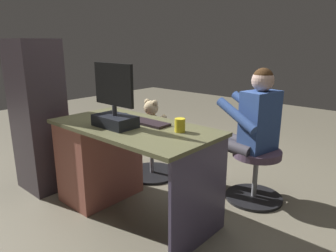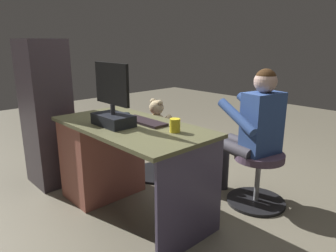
{
  "view_description": "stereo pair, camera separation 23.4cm",
  "coord_description": "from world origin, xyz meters",
  "px_view_note": "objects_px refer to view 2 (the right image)",
  "views": [
    {
      "loc": [
        -1.72,
        1.91,
        1.37
      ],
      "look_at": [
        -0.07,
        0.04,
        0.69
      ],
      "focal_mm": 33.13,
      "sensor_mm": 36.0,
      "label": 1
    },
    {
      "loc": [
        -1.89,
        1.75,
        1.37
      ],
      "look_at": [
        -0.07,
        0.04,
        0.69
      ],
      "focal_mm": 33.13,
      "sensor_mm": 36.0,
      "label": 2
    }
  ],
  "objects_px": {
    "person": "(252,126)",
    "computer_mouse": "(125,114)",
    "cup": "(175,125)",
    "office_chair_teddy": "(157,150)",
    "keyboard": "(144,121)",
    "desk": "(109,155)",
    "visitor_chair": "(258,174)",
    "teddy_bear": "(158,118)",
    "tv_remote": "(110,117)",
    "monitor": "(113,107)"
  },
  "relations": [
    {
      "from": "person",
      "to": "computer_mouse",
      "type": "bearing_deg",
      "value": 41.97
    },
    {
      "from": "person",
      "to": "office_chair_teddy",
      "type": "bearing_deg",
      "value": 12.02
    },
    {
      "from": "tv_remote",
      "to": "keyboard",
      "type": "bearing_deg",
      "value": -131.29
    },
    {
      "from": "cup",
      "to": "office_chair_teddy",
      "type": "relative_size",
      "value": 0.18
    },
    {
      "from": "keyboard",
      "to": "computer_mouse",
      "type": "bearing_deg",
      "value": -3.31
    },
    {
      "from": "monitor",
      "to": "teddy_bear",
      "type": "height_order",
      "value": "monitor"
    },
    {
      "from": "visitor_chair",
      "to": "person",
      "type": "xyz_separation_m",
      "value": [
        0.08,
        0.02,
        0.41
      ]
    },
    {
      "from": "desk",
      "to": "teddy_bear",
      "type": "xyz_separation_m",
      "value": [
        0.09,
        -0.66,
        0.21
      ]
    },
    {
      "from": "tv_remote",
      "to": "teddy_bear",
      "type": "xyz_separation_m",
      "value": [
        0.13,
        -0.65,
        -0.14
      ]
    },
    {
      "from": "monitor",
      "to": "computer_mouse",
      "type": "relative_size",
      "value": 4.93
    },
    {
      "from": "tv_remote",
      "to": "office_chair_teddy",
      "type": "xyz_separation_m",
      "value": [
        0.13,
        -0.64,
        -0.49
      ]
    },
    {
      "from": "desk",
      "to": "office_chair_teddy",
      "type": "height_order",
      "value": "desk"
    },
    {
      "from": "computer_mouse",
      "to": "cup",
      "type": "relative_size",
      "value": 0.99
    },
    {
      "from": "cup",
      "to": "teddy_bear",
      "type": "xyz_separation_m",
      "value": [
        0.82,
        -0.55,
        -0.18
      ]
    },
    {
      "from": "monitor",
      "to": "tv_remote",
      "type": "bearing_deg",
      "value": -26.0
    },
    {
      "from": "desk",
      "to": "person",
      "type": "relative_size",
      "value": 1.15
    },
    {
      "from": "monitor",
      "to": "visitor_chair",
      "type": "distance_m",
      "value": 1.35
    },
    {
      "from": "office_chair_teddy",
      "to": "visitor_chair",
      "type": "height_order",
      "value": "same"
    },
    {
      "from": "keyboard",
      "to": "computer_mouse",
      "type": "xyz_separation_m",
      "value": [
        0.28,
        -0.02,
        0.01
      ]
    },
    {
      "from": "computer_mouse",
      "to": "visitor_chair",
      "type": "xyz_separation_m",
      "value": [
        -0.88,
        -0.74,
        -0.49
      ]
    },
    {
      "from": "monitor",
      "to": "computer_mouse",
      "type": "xyz_separation_m",
      "value": [
        0.18,
        -0.24,
        -0.13
      ]
    },
    {
      "from": "teddy_bear",
      "to": "person",
      "type": "relative_size",
      "value": 0.3
    },
    {
      "from": "desk",
      "to": "computer_mouse",
      "type": "height_order",
      "value": "computer_mouse"
    },
    {
      "from": "visitor_chair",
      "to": "cup",
      "type": "bearing_deg",
      "value": 72.25
    },
    {
      "from": "cup",
      "to": "computer_mouse",
      "type": "bearing_deg",
      "value": -2.23
    },
    {
      "from": "person",
      "to": "tv_remote",
      "type": "bearing_deg",
      "value": 44.8
    },
    {
      "from": "teddy_bear",
      "to": "person",
      "type": "xyz_separation_m",
      "value": [
        -0.98,
        -0.2,
        0.07
      ]
    },
    {
      "from": "computer_mouse",
      "to": "office_chair_teddy",
      "type": "distance_m",
      "value": 0.74
    },
    {
      "from": "monitor",
      "to": "keyboard",
      "type": "relative_size",
      "value": 1.13
    },
    {
      "from": "cup",
      "to": "office_chair_teddy",
      "type": "bearing_deg",
      "value": -33.37
    },
    {
      "from": "computer_mouse",
      "to": "visitor_chair",
      "type": "height_order",
      "value": "computer_mouse"
    },
    {
      "from": "tv_remote",
      "to": "person",
      "type": "distance_m",
      "value": 1.2
    },
    {
      "from": "keyboard",
      "to": "person",
      "type": "relative_size",
      "value": 0.36
    },
    {
      "from": "keyboard",
      "to": "visitor_chair",
      "type": "relative_size",
      "value": 0.84
    },
    {
      "from": "monitor",
      "to": "computer_mouse",
      "type": "distance_m",
      "value": 0.33
    },
    {
      "from": "office_chair_teddy",
      "to": "visitor_chair",
      "type": "bearing_deg",
      "value": -167.98
    },
    {
      "from": "monitor",
      "to": "tv_remote",
      "type": "distance_m",
      "value": 0.29
    },
    {
      "from": "keyboard",
      "to": "cup",
      "type": "distance_m",
      "value": 0.36
    },
    {
      "from": "desk",
      "to": "visitor_chair",
      "type": "bearing_deg",
      "value": -138.15
    },
    {
      "from": "desk",
      "to": "monitor",
      "type": "xyz_separation_m",
      "value": [
        -0.27,
        0.11,
        0.49
      ]
    },
    {
      "from": "keyboard",
      "to": "teddy_bear",
      "type": "relative_size",
      "value": 1.21
    },
    {
      "from": "keyboard",
      "to": "visitor_chair",
      "type": "bearing_deg",
      "value": -128.58
    },
    {
      "from": "office_chair_teddy",
      "to": "desk",
      "type": "bearing_deg",
      "value": 97.92
    },
    {
      "from": "cup",
      "to": "visitor_chair",
      "type": "xyz_separation_m",
      "value": [
        -0.24,
        -0.76,
        -0.52
      ]
    },
    {
      "from": "computer_mouse",
      "to": "cup",
      "type": "xyz_separation_m",
      "value": [
        -0.64,
        0.02,
        0.03
      ]
    },
    {
      "from": "monitor",
      "to": "visitor_chair",
      "type": "xyz_separation_m",
      "value": [
        -0.7,
        -0.98,
        -0.62
      ]
    },
    {
      "from": "person",
      "to": "cup",
      "type": "bearing_deg",
      "value": 77.68
    },
    {
      "from": "computer_mouse",
      "to": "teddy_bear",
      "type": "relative_size",
      "value": 0.28
    },
    {
      "from": "keyboard",
      "to": "teddy_bear",
      "type": "xyz_separation_m",
      "value": [
        0.46,
        -0.54,
        -0.14
      ]
    },
    {
      "from": "desk",
      "to": "tv_remote",
      "type": "xyz_separation_m",
      "value": [
        -0.04,
        -0.01,
        0.35
      ]
    }
  ]
}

